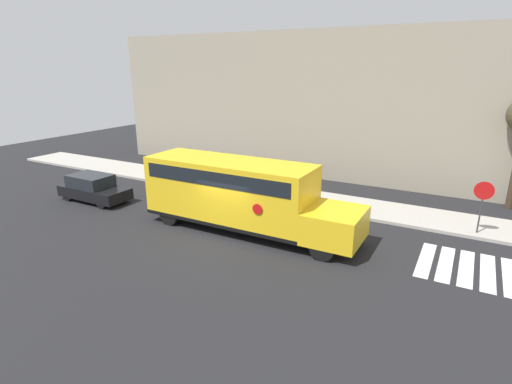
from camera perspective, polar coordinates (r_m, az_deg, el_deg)
name	(u,v)px	position (r m, az deg, el deg)	size (l,w,h in m)	color
ground_plane	(226,238)	(17.52, -4.37, -6.52)	(60.00, 60.00, 0.00)	black
sidewalk_strip	(288,196)	(22.84, 4.55, -0.53)	(44.00, 3.00, 0.15)	#B2ADA3
building_backdrop	(329,105)	(27.90, 10.45, 12.16)	(32.00, 4.00, 9.34)	#9E937F
crosswalk_stripes	(466,268)	(16.91, 27.83, -9.55)	(3.30, 3.20, 0.01)	white
school_bus	(238,192)	(17.76, -2.52, 0.02)	(9.92, 2.57, 3.16)	yellow
parked_car	(93,188)	(23.74, -22.21, 0.51)	(4.07, 1.70, 1.45)	black
stop_sign	(483,200)	(19.60, 29.63, -0.97)	(0.79, 0.10, 2.49)	#38383A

